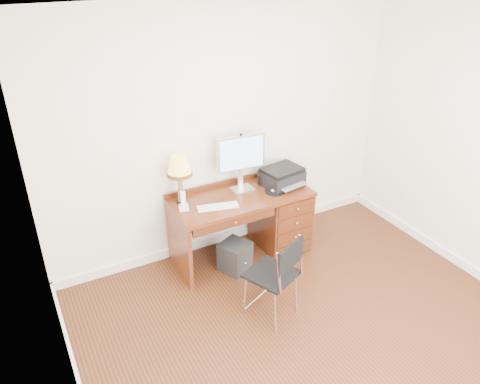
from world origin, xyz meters
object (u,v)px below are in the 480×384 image
chair (275,272)px  phone (183,204)px  leg_lamp (179,169)px  equipment_box (235,256)px  desk (266,215)px  monitor (241,156)px  printer (282,176)px

chair → phone: bearing=89.4°
leg_lamp → equipment_box: 1.12m
phone → chair: (0.44, -1.05, -0.29)m
desk → monitor: bearing=150.0°
desk → leg_lamp: (-0.93, 0.16, 0.72)m
desk → chair: chair is taller
leg_lamp → equipment_box: leg_lamp is taller
monitor → equipment_box: 1.07m
monitor → chair: (-0.28, -1.18, -0.61)m
printer → leg_lamp: (-1.14, 0.13, 0.29)m
monitor → desk: bearing=-24.7°
leg_lamp → printer: bearing=-6.6°
desk → chair: size_ratio=1.75×
desk → monitor: monitor is taller
monitor → printer: monitor is taller
monitor → equipment_box: monitor is taller
leg_lamp → equipment_box: (0.42, -0.38, -0.97)m
desk → phone: phone is taller
printer → equipment_box: size_ratio=1.47×
desk → chair: bearing=-117.2°
monitor → equipment_box: size_ratio=1.86×
desk → equipment_box: bearing=-157.1°
phone → printer: bearing=15.4°
monitor → phone: 0.80m
equipment_box → phone: bearing=128.1°
desk → monitor: 0.78m
monitor → equipment_box: bearing=-121.0°
monitor → phone: bearing=-164.7°
desk → leg_lamp: bearing=170.3°
desk → chair: 1.17m
monitor → equipment_box: (-0.26, -0.36, -0.97)m
phone → leg_lamp: bearing=91.4°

